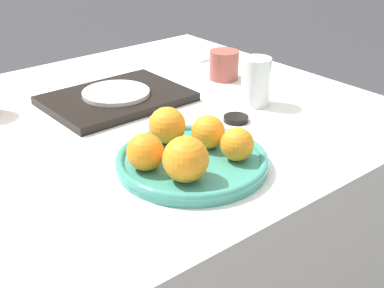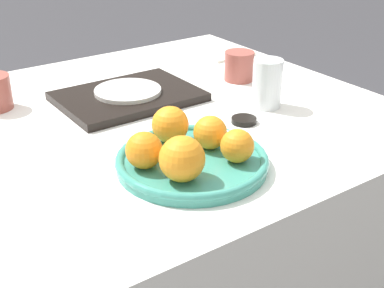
{
  "view_description": "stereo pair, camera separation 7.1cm",
  "coord_description": "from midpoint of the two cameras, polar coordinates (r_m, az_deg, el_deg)",
  "views": [
    {
      "loc": [
        -0.6,
        -0.96,
        1.24
      ],
      "look_at": [
        -0.04,
        -0.27,
        0.8
      ],
      "focal_mm": 50.0,
      "sensor_mm": 36.0,
      "label": 1
    },
    {
      "loc": [
        -0.55,
        -1.0,
        1.24
      ],
      "look_at": [
        -0.04,
        -0.27,
        0.8
      ],
      "focal_mm": 50.0,
      "sensor_mm": 36.0,
      "label": 2
    }
  ],
  "objects": [
    {
      "name": "orange_3",
      "position": [
        0.99,
        2.79,
        -0.06
      ],
      "size": [
        0.06,
        0.06,
        0.06
      ],
      "color": "orange",
      "rests_on": "fruit_platter"
    },
    {
      "name": "orange_1",
      "position": [
        0.96,
        -7.12,
        -0.89
      ],
      "size": [
        0.07,
        0.07,
        0.07
      ],
      "color": "orange",
      "rests_on": "fruit_platter"
    },
    {
      "name": "table",
      "position": [
        1.43,
        -7.43,
        -11.29
      ],
      "size": [
        1.16,
        0.99,
        0.75
      ],
      "color": "white",
      "rests_on": "ground_plane"
    },
    {
      "name": "side_plate",
      "position": [
        1.32,
        -9.66,
        5.38
      ],
      "size": [
        0.16,
        0.16,
        0.01
      ],
      "color": "silver",
      "rests_on": "serving_tray"
    },
    {
      "name": "cup_0",
      "position": [
        1.47,
        2.03,
        8.4
      ],
      "size": [
        0.08,
        0.08,
        0.08
      ],
      "color": "#9E4C42",
      "rests_on": "table"
    },
    {
      "name": "fruit_platter",
      "position": [
        1.01,
        -2.03,
        -1.88
      ],
      "size": [
        0.29,
        0.29,
        0.03
      ],
      "color": "teal",
      "rests_on": "table"
    },
    {
      "name": "water_glass",
      "position": [
        1.29,
        5.25,
        6.63
      ],
      "size": [
        0.07,
        0.07,
        0.12
      ],
      "color": "silver",
      "rests_on": "table"
    },
    {
      "name": "napkin",
      "position": [
        1.69,
        0.52,
        9.61
      ],
      "size": [
        0.15,
        0.1,
        0.01
      ],
      "color": "silver",
      "rests_on": "table"
    },
    {
      "name": "serving_tray",
      "position": [
        1.33,
        -9.61,
        4.78
      ],
      "size": [
        0.33,
        0.24,
        0.02
      ],
      "color": "black",
      "rests_on": "table"
    },
    {
      "name": "orange_2",
      "position": [
        0.92,
        -2.91,
        -1.67
      ],
      "size": [
        0.08,
        0.08,
        0.08
      ],
      "color": "orange",
      "rests_on": "fruit_platter"
    },
    {
      "name": "orange_4",
      "position": [
        1.06,
        -4.61,
        1.96
      ],
      "size": [
        0.07,
        0.07,
        0.07
      ],
      "color": "orange",
      "rests_on": "fruit_platter"
    },
    {
      "name": "soy_dish",
      "position": [
        1.21,
        3.03,
        2.68
      ],
      "size": [
        0.06,
        0.06,
        0.01
      ],
      "color": "black",
      "rests_on": "table"
    },
    {
      "name": "orange_0",
      "position": [
        1.03,
        -0.24,
        1.27
      ],
      "size": [
        0.07,
        0.07,
        0.07
      ],
      "color": "orange",
      "rests_on": "fruit_platter"
    }
  ]
}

